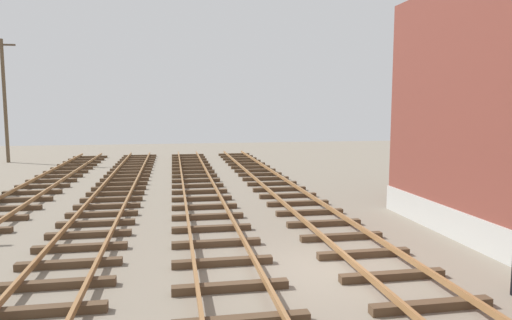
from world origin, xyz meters
The scene contains 5 objects.
ground_plane centered at (0.00, 0.00, 0.00)m, with size 80.00×80.00×0.00m, color slate.
track_near_building centered at (1.26, 0.00, 0.13)m, with size 2.50×55.11×0.32m.
track_centre centered at (-2.44, 0.00, 0.13)m, with size 2.50×55.11×0.32m.
track_far centered at (-6.14, 0.00, 0.12)m, with size 2.50×55.11×0.32m.
utility_pole_far centered at (-15.11, 24.94, 4.49)m, with size 1.80×0.24×8.58m.
Camera 1 is at (-3.59, -10.26, 3.91)m, focal length 32.50 mm.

